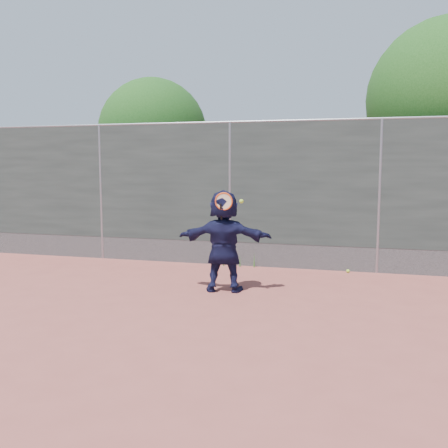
# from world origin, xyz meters

# --- Properties ---
(ground) EXTENTS (80.00, 80.00, 0.00)m
(ground) POSITION_xyz_m (0.00, 0.00, 0.00)
(ground) COLOR #9E4C42
(ground) RESTS_ON ground
(player) EXTENTS (1.64, 0.72, 1.71)m
(player) POSITION_xyz_m (0.46, 1.33, 0.85)
(player) COLOR #141638
(player) RESTS_ON ground
(ball_ground) EXTENTS (0.07, 0.07, 0.07)m
(ball_ground) POSITION_xyz_m (2.45, 3.35, 0.03)
(ball_ground) COLOR #ACE232
(ball_ground) RESTS_ON ground
(fence) EXTENTS (20.00, 0.06, 3.03)m
(fence) POSITION_xyz_m (-0.00, 3.50, 1.58)
(fence) COLOR #38423D
(fence) RESTS_ON ground
(swing_action) EXTENTS (0.49, 0.20, 0.51)m
(swing_action) POSITION_xyz_m (0.53, 1.13, 1.52)
(swing_action) COLOR #F15016
(swing_action) RESTS_ON ground
(tree_left) EXTENTS (3.15, 3.00, 4.53)m
(tree_left) POSITION_xyz_m (-2.85, 6.55, 2.94)
(tree_left) COLOR #382314
(tree_left) RESTS_ON ground
(weed_clump) EXTENTS (0.68, 0.07, 0.30)m
(weed_clump) POSITION_xyz_m (0.29, 3.38, 0.13)
(weed_clump) COLOR #387226
(weed_clump) RESTS_ON ground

